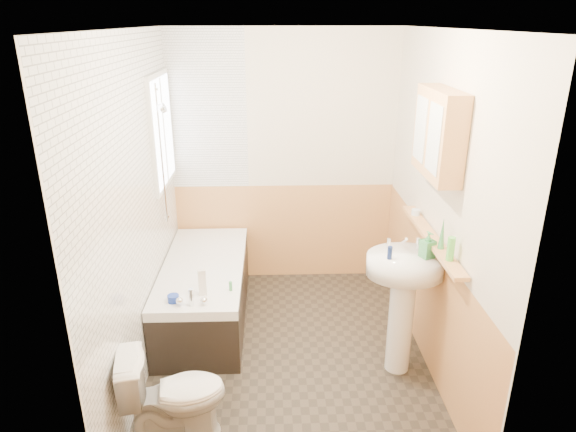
# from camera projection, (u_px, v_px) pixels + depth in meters

# --- Properties ---
(floor) EXTENTS (2.80, 2.80, 0.00)m
(floor) POSITION_uv_depth(u_px,v_px,m) (289.00, 354.00, 4.19)
(floor) COLOR black
(floor) RESTS_ON ground
(ceiling) EXTENTS (2.80, 2.80, 0.00)m
(ceiling) POSITION_uv_depth(u_px,v_px,m) (289.00, 29.00, 3.29)
(ceiling) COLOR white
(ceiling) RESTS_ON ground
(wall_back) EXTENTS (2.20, 0.02, 2.50)m
(wall_back) POSITION_uv_depth(u_px,v_px,m) (284.00, 161.00, 5.06)
(wall_back) COLOR beige
(wall_back) RESTS_ON ground
(wall_front) EXTENTS (2.20, 0.02, 2.50)m
(wall_front) POSITION_uv_depth(u_px,v_px,m) (299.00, 315.00, 2.43)
(wall_front) COLOR beige
(wall_front) RESTS_ON ground
(wall_left) EXTENTS (0.02, 2.80, 2.50)m
(wall_left) POSITION_uv_depth(u_px,v_px,m) (136.00, 212.00, 3.71)
(wall_left) COLOR beige
(wall_left) RESTS_ON ground
(wall_right) EXTENTS (0.02, 2.80, 2.50)m
(wall_right) POSITION_uv_depth(u_px,v_px,m) (439.00, 209.00, 3.78)
(wall_right) COLOR beige
(wall_right) RESTS_ON ground
(wainscot_right) EXTENTS (0.01, 2.80, 1.00)m
(wainscot_right) POSITION_uv_depth(u_px,v_px,m) (426.00, 298.00, 4.05)
(wainscot_right) COLOR tan
(wainscot_right) RESTS_ON wall_right
(wainscot_back) EXTENTS (2.20, 0.01, 1.00)m
(wainscot_back) POSITION_uv_depth(u_px,v_px,m) (284.00, 232.00, 5.31)
(wainscot_back) COLOR tan
(wainscot_back) RESTS_ON wall_back
(tile_cladding_left) EXTENTS (0.01, 2.80, 2.50)m
(tile_cladding_left) POSITION_uv_depth(u_px,v_px,m) (139.00, 212.00, 3.71)
(tile_cladding_left) COLOR white
(tile_cladding_left) RESTS_ON wall_left
(tile_return_back) EXTENTS (0.75, 0.01, 1.50)m
(tile_return_back) POSITION_uv_depth(u_px,v_px,m) (207.00, 111.00, 4.83)
(tile_return_back) COLOR white
(tile_return_back) RESTS_ON wall_back
(window) EXTENTS (0.03, 0.79, 0.99)m
(window) POSITION_uv_depth(u_px,v_px,m) (163.00, 131.00, 4.45)
(window) COLOR white
(window) RESTS_ON wall_left
(bathtub) EXTENTS (0.70, 1.60, 0.70)m
(bathtub) POSITION_uv_depth(u_px,v_px,m) (205.00, 290.00, 4.58)
(bathtub) COLOR black
(bathtub) RESTS_ON floor
(shower_riser) EXTENTS (0.10, 0.08, 1.19)m
(shower_riser) POSITION_uv_depth(u_px,v_px,m) (161.00, 144.00, 4.28)
(shower_riser) COLOR silver
(shower_riser) RESTS_ON wall_left
(toilet) EXTENTS (0.72, 0.49, 0.65)m
(toilet) POSITION_uv_depth(u_px,v_px,m) (174.00, 395.00, 3.26)
(toilet) COLOR white
(toilet) RESTS_ON floor
(sink) EXTENTS (0.57, 0.46, 1.09)m
(sink) POSITION_uv_depth(u_px,v_px,m) (403.00, 289.00, 3.78)
(sink) COLOR white
(sink) RESTS_ON floor
(pine_shelf) EXTENTS (0.10, 1.30, 0.03)m
(pine_shelf) POSITION_uv_depth(u_px,v_px,m) (431.00, 238.00, 3.75)
(pine_shelf) COLOR tan
(pine_shelf) RESTS_ON wall_right
(medicine_cabinet) EXTENTS (0.17, 0.66, 0.59)m
(medicine_cabinet) POSITION_uv_depth(u_px,v_px,m) (439.00, 134.00, 3.47)
(medicine_cabinet) COLOR tan
(medicine_cabinet) RESTS_ON wall_right
(foam_can) EXTENTS (0.06, 0.06, 0.16)m
(foam_can) POSITION_uv_depth(u_px,v_px,m) (451.00, 249.00, 3.34)
(foam_can) COLOR #59C647
(foam_can) RESTS_ON pine_shelf
(green_bottle) EXTENTS (0.05, 0.05, 0.23)m
(green_bottle) POSITION_uv_depth(u_px,v_px,m) (442.00, 233.00, 3.50)
(green_bottle) COLOR #388447
(green_bottle) RESTS_ON pine_shelf
(black_jar) EXTENTS (0.09, 0.09, 0.05)m
(black_jar) POSITION_uv_depth(u_px,v_px,m) (416.00, 212.00, 4.14)
(black_jar) COLOR silver
(black_jar) RESTS_ON pine_shelf
(soap_bottle) EXTENTS (0.16, 0.21, 0.09)m
(soap_bottle) POSITION_uv_depth(u_px,v_px,m) (427.00, 251.00, 3.64)
(soap_bottle) COLOR #388447
(soap_bottle) RESTS_ON sink
(clear_bottle) EXTENTS (0.04, 0.04, 0.10)m
(clear_bottle) POSITION_uv_depth(u_px,v_px,m) (390.00, 253.00, 3.61)
(clear_bottle) COLOR navy
(clear_bottle) RESTS_ON sink
(blue_gel) EXTENTS (0.07, 0.05, 0.21)m
(blue_gel) POSITION_uv_depth(u_px,v_px,m) (202.00, 282.00, 3.95)
(blue_gel) COLOR silver
(blue_gel) RESTS_ON bathtub
(cream_jar) EXTENTS (0.10, 0.10, 0.05)m
(cream_jar) POSITION_uv_depth(u_px,v_px,m) (173.00, 298.00, 3.88)
(cream_jar) COLOR #19339E
(cream_jar) RESTS_ON bathtub
(orange_bottle) EXTENTS (0.03, 0.03, 0.08)m
(orange_bottle) POSITION_uv_depth(u_px,v_px,m) (231.00, 286.00, 4.03)
(orange_bottle) COLOR #388447
(orange_bottle) RESTS_ON bathtub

